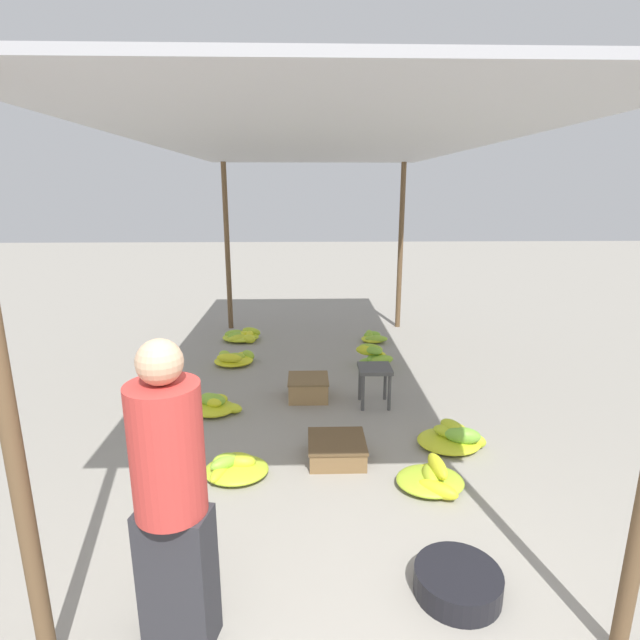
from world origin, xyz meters
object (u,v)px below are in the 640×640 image
at_px(banana_pile_left_3, 242,336).
at_px(crate_near, 308,388).
at_px(basin_black, 458,582).
at_px(banana_pile_left_0, 215,404).
at_px(stool, 375,374).
at_px(crate_mid, 337,449).
at_px(banana_pile_right_2, 432,479).
at_px(banana_pile_left_2, 234,467).
at_px(banana_pile_right_0, 374,356).
at_px(vendor_foreground, 171,495).
at_px(banana_pile_right_1, 453,437).
at_px(banana_pile_left_1, 235,359).
at_px(banana_pile_right_3, 373,337).

bearing_deg(banana_pile_left_3, crate_near, -65.50).
distance_m(basin_black, banana_pile_left_0, 3.00).
xyz_separation_m(stool, banana_pile_left_0, (-1.65, -0.13, -0.26)).
relative_size(stool, crate_mid, 0.88).
bearing_deg(banana_pile_right_2, crate_mid, 148.20).
distance_m(banana_pile_left_2, banana_pile_right_0, 2.87).
height_order(vendor_foreground, crate_near, vendor_foreground).
bearing_deg(crate_near, banana_pile_right_2, -61.62).
height_order(banana_pile_left_2, crate_mid, banana_pile_left_2).
distance_m(vendor_foreground, stool, 3.13).
distance_m(stool, banana_pile_right_1, 1.09).
distance_m(banana_pile_left_1, banana_pile_right_1, 3.13).
bearing_deg(crate_mid, basin_black, -68.11).
relative_size(banana_pile_left_1, banana_pile_right_1, 0.90).
relative_size(banana_pile_left_1, crate_mid, 1.13).
height_order(banana_pile_right_3, crate_near, crate_near).
distance_m(banana_pile_left_1, banana_pile_right_2, 3.39).
xyz_separation_m(banana_pile_left_2, crate_near, (0.60, 1.51, 0.04)).
distance_m(vendor_foreground, banana_pile_right_1, 2.81).
relative_size(banana_pile_right_0, crate_mid, 1.01).
distance_m(stool, banana_pile_right_0, 1.19).
xyz_separation_m(vendor_foreground, crate_mid, (0.89, 1.70, -0.73)).
bearing_deg(banana_pile_left_2, banana_pile_right_3, 65.92).
height_order(banana_pile_left_2, banana_pile_right_3, banana_pile_left_2).
distance_m(banana_pile_left_0, banana_pile_right_2, 2.34).
bearing_deg(crate_mid, banana_pile_right_1, 10.81).
bearing_deg(banana_pile_left_1, stool, -38.52).
bearing_deg(banana_pile_right_3, banana_pile_right_1, -84.53).
bearing_deg(vendor_foreground, banana_pile_left_0, 96.40).
relative_size(banana_pile_right_2, banana_pile_right_3, 1.32).
bearing_deg(banana_pile_left_0, banana_pile_right_2, -36.29).
relative_size(banana_pile_right_1, banana_pile_right_3, 1.48).
bearing_deg(banana_pile_right_3, banana_pile_right_2, -90.78).
distance_m(banana_pile_left_2, banana_pile_right_2, 1.55).
xyz_separation_m(vendor_foreground, banana_pile_right_2, (1.59, 1.27, -0.75)).
bearing_deg(vendor_foreground, banana_pile_left_3, 93.60).
bearing_deg(banana_pile_left_3, banana_pile_left_2, -84.09).
relative_size(banana_pile_right_2, crate_mid, 1.12).
bearing_deg(banana_pile_left_1, vendor_foreground, -85.93).
bearing_deg(banana_pile_right_3, crate_near, -115.78).
relative_size(vendor_foreground, banana_pile_right_2, 2.94).
height_order(banana_pile_left_1, banana_pile_right_2, banana_pile_right_2).
xyz_separation_m(banana_pile_left_1, banana_pile_left_2, (0.35, -2.62, -0.00)).
xyz_separation_m(stool, crate_mid, (-0.46, -1.08, -0.25)).
height_order(vendor_foreground, banana_pile_left_2, vendor_foreground).
xyz_separation_m(basin_black, banana_pile_right_0, (0.03, 3.71, 0.06)).
distance_m(banana_pile_left_0, banana_pile_right_0, 2.22).
bearing_deg(banana_pile_left_1, crate_near, -49.24).
bearing_deg(crate_mid, banana_pile_right_0, 74.65).
distance_m(stool, banana_pile_left_1, 2.12).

